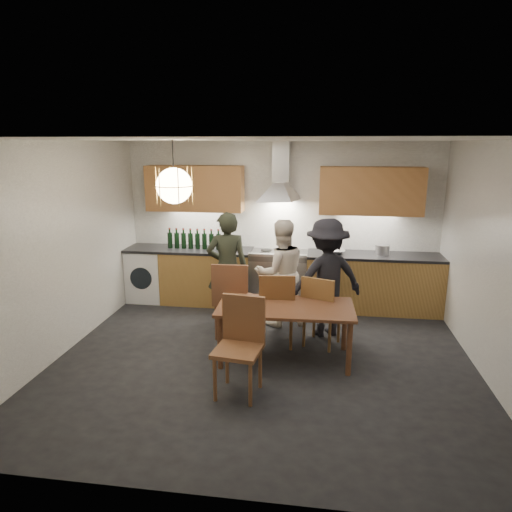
# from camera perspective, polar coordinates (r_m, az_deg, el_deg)

# --- Properties ---
(ground) EXTENTS (5.00, 5.00, 0.00)m
(ground) POSITION_cam_1_polar(r_m,az_deg,el_deg) (5.69, 0.93, -12.85)
(ground) COLOR black
(ground) RESTS_ON ground
(room_shell) EXTENTS (5.02, 4.52, 2.61)m
(room_shell) POSITION_cam_1_polar(r_m,az_deg,el_deg) (5.15, 1.00, 4.36)
(room_shell) COLOR white
(room_shell) RESTS_ON ground
(counter_run) EXTENTS (5.00, 0.62, 0.90)m
(counter_run) POSITION_cam_1_polar(r_m,az_deg,el_deg) (7.33, 3.05, -2.86)
(counter_run) COLOR #B98A47
(counter_run) RESTS_ON ground
(range_stove) EXTENTS (0.90, 0.60, 0.92)m
(range_stove) POSITION_cam_1_polar(r_m,az_deg,el_deg) (7.33, 2.86, -2.93)
(range_stove) COLOR silver
(range_stove) RESTS_ON ground
(wall_fixtures) EXTENTS (4.30, 0.54, 1.10)m
(wall_fixtures) POSITION_cam_1_polar(r_m,az_deg,el_deg) (7.17, 3.09, 8.37)
(wall_fixtures) COLOR tan
(wall_fixtures) RESTS_ON ground
(pendant_lamp) EXTENTS (0.43, 0.43, 0.70)m
(pendant_lamp) POSITION_cam_1_polar(r_m,az_deg,el_deg) (5.22, -10.19, 8.63)
(pendant_lamp) COLOR black
(pendant_lamp) RESTS_ON ground
(dining_table) EXTENTS (1.64, 0.86, 0.68)m
(dining_table) POSITION_cam_1_polar(r_m,az_deg,el_deg) (5.49, 3.70, -7.01)
(dining_table) COLOR brown
(dining_table) RESTS_ON ground
(chair_back_left) EXTENTS (0.49, 0.49, 1.05)m
(chair_back_left) POSITION_cam_1_polar(r_m,az_deg,el_deg) (6.08, -3.10, -4.92)
(chair_back_left) COLOR brown
(chair_back_left) RESTS_ON ground
(chair_back_mid) EXTENTS (0.47, 0.47, 0.99)m
(chair_back_mid) POSITION_cam_1_polar(r_m,az_deg,el_deg) (5.82, 2.66, -6.17)
(chair_back_mid) COLOR brown
(chair_back_mid) RESTS_ON ground
(chair_back_right) EXTENTS (0.55, 0.55, 0.95)m
(chair_back_right) POSITION_cam_1_polar(r_m,az_deg,el_deg) (5.87, 8.00, -6.34)
(chair_back_right) COLOR brown
(chair_back_right) RESTS_ON ground
(chair_front) EXTENTS (0.52, 0.52, 1.02)m
(chair_front) POSITION_cam_1_polar(r_m,az_deg,el_deg) (4.82, -1.93, -10.27)
(chair_front) COLOR brown
(chair_front) RESTS_ON ground
(person_left) EXTENTS (0.67, 0.53, 1.63)m
(person_left) POSITION_cam_1_polar(r_m,az_deg,el_deg) (6.60, -3.61, -1.47)
(person_left) COLOR black
(person_left) RESTS_ON ground
(person_mid) EXTENTS (0.91, 0.81, 1.54)m
(person_mid) POSITION_cam_1_polar(r_m,az_deg,el_deg) (6.49, 3.10, -2.13)
(person_mid) COLOR silver
(person_mid) RESTS_ON ground
(person_right) EXTENTS (1.19, 0.96, 1.61)m
(person_right) POSITION_cam_1_polar(r_m,az_deg,el_deg) (6.21, 8.79, -2.70)
(person_right) COLOR black
(person_right) RESTS_ON ground
(mixing_bowl) EXTENTS (0.29, 0.29, 0.07)m
(mixing_bowl) POSITION_cam_1_polar(r_m,az_deg,el_deg) (7.16, 10.00, 0.54)
(mixing_bowl) COLOR silver
(mixing_bowl) RESTS_ON counter_run
(stock_pot) EXTENTS (0.28, 0.28, 0.15)m
(stock_pot) POSITION_cam_1_polar(r_m,az_deg,el_deg) (7.25, 15.52, 0.73)
(stock_pot) COLOR silver
(stock_pot) RESTS_ON counter_run
(wine_bottles) EXTENTS (0.89, 0.08, 0.33)m
(wine_bottles) POSITION_cam_1_polar(r_m,az_deg,el_deg) (7.44, -7.76, 2.15)
(wine_bottles) COLOR black
(wine_bottles) RESTS_ON counter_run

